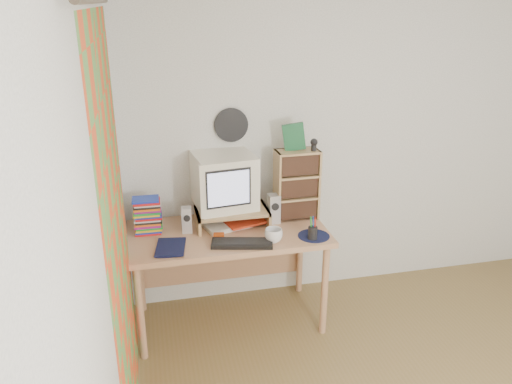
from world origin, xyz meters
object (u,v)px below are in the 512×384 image
crt_monitor (225,182)px  desk (227,244)px  diary (156,246)px  keyboard (242,243)px  mug (274,235)px  dvd_stack (148,216)px  cd_rack (297,185)px

crt_monitor → desk: bearing=-105.0°
crt_monitor → diary: 0.67m
keyboard → mug: (0.22, 0.00, 0.03)m
crt_monitor → diary: bearing=-155.5°
dvd_stack → cd_rack: cd_rack is taller
keyboard → dvd_stack: 0.70m
desk → dvd_stack: (-0.54, 0.04, 0.26)m
desk → keyboard: bearing=-79.1°
dvd_stack → mug: 0.89m
mug → diary: size_ratio=0.53×
keyboard → diary: bearing=-173.8°
desk → crt_monitor: 0.46m
cd_rack → diary: size_ratio=2.28×
mug → crt_monitor: bearing=124.6°
diary → keyboard: bearing=1.8°
dvd_stack → diary: bearing=-80.5°
crt_monitor → mug: crt_monitor is taller
dvd_stack → diary: 0.29m
mug → diary: (-0.78, 0.06, -0.02)m
crt_monitor → diary: crt_monitor is taller
desk → diary: bearing=-155.3°
keyboard → cd_rack: bearing=49.8°
keyboard → diary: (-0.56, 0.07, 0.01)m
desk → mug: bearing=-47.0°
cd_rack → dvd_stack: bearing=179.8°
crt_monitor → mug: (0.26, -0.38, -0.27)m
desk → diary: size_ratio=6.08×
keyboard → mug: bearing=14.1°
keyboard → mug: size_ratio=3.36×
cd_rack → keyboard: bearing=-144.6°
keyboard → diary: 0.57m
crt_monitor → keyboard: crt_monitor is taller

